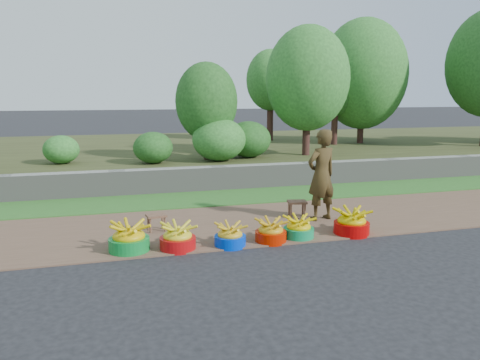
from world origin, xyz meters
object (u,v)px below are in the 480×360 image
object	(u,v)px
basin_a	(129,239)
stool_right	(297,204)
basin_d	(271,232)
basin_b	(178,238)
basin_e	(299,228)
stool_left	(156,218)
vendor_woman	(321,175)
basin_f	(352,223)
basin_c	(230,236)

from	to	relation	value
basin_a	stool_right	bearing A→B (deg)	19.68
basin_d	stool_right	bearing A→B (deg)	52.49
basin_b	basin_e	xyz separation A→B (m)	(1.84, 0.03, -0.02)
basin_e	stool_left	distance (m)	2.24
basin_b	stool_left	world-z (taller)	basin_b
basin_d	stool_right	world-z (taller)	basin_d
basin_b	basin_e	size ratio (longest dim) A/B	1.10
stool_left	vendor_woman	bearing A→B (deg)	-1.48
basin_a	basin_d	bearing A→B (deg)	-3.43
basin_f	stool_right	size ratio (longest dim) A/B	1.50
basin_a	basin_f	distance (m)	3.38
basin_f	basin_e	bearing A→B (deg)	177.65
basin_b	basin_d	distance (m)	1.38
basin_d	basin_e	world-z (taller)	basin_d
stool_right	stool_left	bearing A→B (deg)	-175.35
basin_a	basin_c	bearing A→B (deg)	-6.15
basin_a	stool_left	xyz separation A→B (m)	(0.46, 0.85, 0.04)
basin_f	stool_left	distance (m)	3.07
basin_c	vendor_woman	distance (m)	2.17
stool_right	vendor_woman	bearing A→B (deg)	-40.42
basin_c	stool_left	size ratio (longest dim) A/B	1.37
basin_a	basin_c	distance (m)	1.42
basin_b	stool_right	bearing A→B (deg)	26.66
basin_e	vendor_woman	xyz separation A→B (m)	(0.75, 0.84, 0.65)
stool_left	basin_e	bearing A→B (deg)	-24.04
basin_a	basin_e	size ratio (longest dim) A/B	1.21
vendor_woman	stool_left	bearing A→B (deg)	-16.93
basin_c	basin_b	bearing A→B (deg)	175.38
vendor_woman	basin_b	bearing A→B (deg)	3.04
basin_d	vendor_woman	bearing A→B (deg)	36.36
basin_c	basin_a	bearing A→B (deg)	173.85
basin_e	stool_left	xyz separation A→B (m)	(-2.05, 0.91, 0.08)
basin_c	stool_right	distance (m)	1.95
basin_a	vendor_woman	xyz separation A→B (m)	(3.26, 0.78, 0.61)
basin_f	stool_right	bearing A→B (deg)	110.94
basin_f	stool_left	bearing A→B (deg)	161.99
basin_e	stool_left	world-z (taller)	basin_e
basin_a	basin_d	world-z (taller)	basin_a
basin_b	basin_e	bearing A→B (deg)	0.87
basin_d	basin_e	bearing A→B (deg)	7.13
vendor_woman	basin_c	bearing A→B (deg)	11.21
basin_a	basin_c	xyz separation A→B (m)	(1.41, -0.15, -0.04)
basin_d	stool_left	distance (m)	1.85
basin_f	vendor_woman	size ratio (longest dim) A/B	0.35
basin_a	basin_b	distance (m)	0.67
basin_c	basin_e	xyz separation A→B (m)	(1.10, 0.09, 0.00)
basin_c	basin_f	bearing A→B (deg)	1.53
basin_c	stool_right	bearing A→B (deg)	38.19
stool_left	vendor_woman	xyz separation A→B (m)	(2.80, -0.07, 0.57)
basin_d	basin_f	bearing A→B (deg)	0.98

